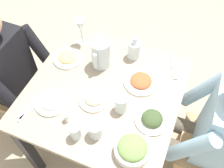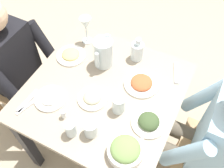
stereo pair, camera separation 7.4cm
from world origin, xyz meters
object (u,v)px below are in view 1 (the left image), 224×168
object	(u,v)px
water_glass_center	(75,132)
plate_rice_curry	(141,81)
wine_glass	(81,27)
diner_near	(21,77)
water_glass_by_pitcher	(121,104)
chair_near	(3,81)
plate_yoghurt	(51,102)
plate_dolmas	(152,119)
oil_carafe	(134,50)
plate_beans	(94,99)
dining_table	(104,102)
salad_bowl	(132,149)
diner_far	(201,127)
water_glass_near_right	(95,130)
water_pitcher	(101,53)
plate_fries	(68,58)
salt_shaker	(66,118)

from	to	relation	value
water_glass_center	plate_rice_curry	bearing A→B (deg)	156.11
plate_rice_curry	wine_glass	distance (m)	0.52
diner_near	water_glass_by_pitcher	bearing A→B (deg)	86.47
chair_near	wine_glass	distance (m)	0.74
plate_yoghurt	plate_dolmas	xyz separation A→B (m)	(-0.11, 0.56, 0.01)
chair_near	oil_carafe	xyz separation A→B (m)	(-0.36, 0.87, 0.32)
diner_near	plate_dolmas	size ratio (longest dim) A/B	6.28
plate_beans	wine_glass	world-z (taller)	wine_glass
dining_table	salad_bowl	bearing A→B (deg)	43.36
diner_far	plate_beans	world-z (taller)	diner_far
chair_near	water_glass_center	distance (m)	0.89
diner_far	water_glass_near_right	bearing A→B (deg)	-58.31
water_glass_by_pitcher	oil_carafe	world-z (taller)	oil_carafe
diner_near	water_glass_near_right	world-z (taller)	diner_near
water_pitcher	plate_dolmas	bearing A→B (deg)	57.02
chair_near	plate_beans	world-z (taller)	chair_near
plate_beans	water_glass_near_right	world-z (taller)	water_glass_near_right
plate_yoghurt	water_glass_near_right	size ratio (longest dim) A/B	1.87
salad_bowl	dining_table	bearing A→B (deg)	-136.64
plate_rice_curry	plate_fries	xyz separation A→B (m)	(-0.00, -0.50, -0.00)
diner_far	plate_yoghurt	world-z (taller)	diner_far
water_pitcher	wine_glass	bearing A→B (deg)	-123.24
water_glass_near_right	oil_carafe	xyz separation A→B (m)	(-0.60, -0.00, 0.01)
chair_near	wine_glass	world-z (taller)	wine_glass
dining_table	chair_near	distance (m)	0.81
water_glass_near_right	wine_glass	distance (m)	0.70
plate_yoghurt	plate_dolmas	size ratio (longest dim) A/B	0.98
water_pitcher	wine_glass	xyz separation A→B (m)	(-0.13, -0.19, 0.05)
diner_near	salt_shaker	world-z (taller)	diner_near
chair_near	oil_carafe	bearing A→B (deg)	112.34
chair_near	plate_dolmas	xyz separation A→B (m)	(0.05, 1.12, 0.28)
chair_near	plate_yoghurt	world-z (taller)	chair_near
plate_yoghurt	salad_bowl	bearing A→B (deg)	79.43
water_glass_center	oil_carafe	world-z (taller)	oil_carafe
plate_fries	plate_yoghurt	xyz separation A→B (m)	(0.34, 0.07, 0.00)
diner_near	wine_glass	world-z (taller)	diner_near
salad_bowl	water_glass_center	size ratio (longest dim) A/B	1.83
plate_dolmas	oil_carafe	xyz separation A→B (m)	(-0.41, -0.25, 0.04)
plate_fries	wine_glass	distance (m)	0.22
diner_far	water_pitcher	size ratio (longest dim) A/B	6.14
water_pitcher	chair_near	bearing A→B (deg)	-72.60
water_pitcher	plate_dolmas	world-z (taller)	water_pitcher
water_glass_center	diner_near	bearing A→B (deg)	-116.12
plate_rice_curry	plate_yoghurt	distance (m)	0.54
chair_near	wine_glass	size ratio (longest dim) A/B	4.44
chair_near	diner_far	size ratio (longest dim) A/B	0.75
diner_near	plate_dolmas	distance (m)	0.93
salad_bowl	plate_fries	size ratio (longest dim) A/B	0.95
diner_far	salt_shaker	world-z (taller)	diner_far
plate_beans	plate_rice_curry	bearing A→B (deg)	136.65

